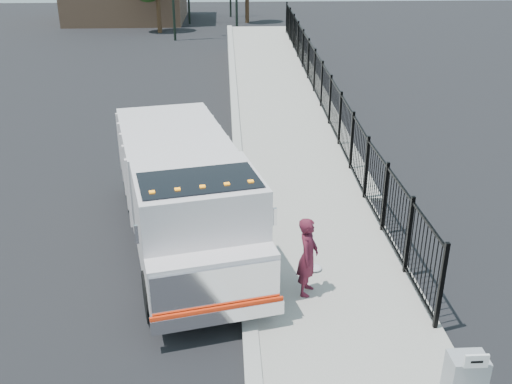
{
  "coord_description": "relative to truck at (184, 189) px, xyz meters",
  "views": [
    {
      "loc": [
        -0.37,
        -10.73,
        6.97
      ],
      "look_at": [
        0.33,
        2.0,
        1.26
      ],
      "focal_mm": 40.0,
      "sensor_mm": 36.0,
      "label": 1
    }
  ],
  "objects": [
    {
      "name": "debris",
      "position": [
        2.94,
        -1.47,
        -1.36
      ],
      "size": [
        0.35,
        0.35,
        0.09
      ],
      "primitive_type": "ellipsoid",
      "color": "silver",
      "rests_on": "sidewalk"
    },
    {
      "name": "sidewalk",
      "position": [
        3.33,
        -3.67,
        -1.47
      ],
      "size": [
        3.55,
        12.0,
        0.12
      ],
      "primitive_type": "cube",
      "color": "#9E998E",
      "rests_on": "ground"
    },
    {
      "name": "worker",
      "position": [
        2.65,
        -2.35,
        -0.54
      ],
      "size": [
        0.6,
        0.73,
        1.73
      ],
      "primitive_type": "imported",
      "rotation": [
        0.0,
        0.0,
        1.22
      ],
      "color": "#551727",
      "rests_on": "sidewalk"
    },
    {
      "name": "ramp",
      "position": [
        3.53,
        14.33,
        -1.53
      ],
      "size": [
        3.95,
        24.06,
        3.19
      ],
      "primitive_type": "cube",
      "rotation": [
        0.06,
        0.0,
        0.0
      ],
      "color": "#9E998E",
      "rests_on": "ground"
    },
    {
      "name": "arrow_sign",
      "position": [
        4.51,
        -6.19,
        -0.05
      ],
      "size": [
        0.35,
        0.04,
        0.22
      ],
      "primitive_type": "cube",
      "color": "white",
      "rests_on": "utility_cabinet"
    },
    {
      "name": "ground",
      "position": [
        1.41,
        -1.67,
        -1.53
      ],
      "size": [
        120.0,
        120.0,
        0.0
      ],
      "primitive_type": "plane",
      "color": "black",
      "rests_on": "ground"
    },
    {
      "name": "iron_fence",
      "position": [
        4.96,
        10.33,
        -0.63
      ],
      "size": [
        0.1,
        28.0,
        1.8
      ],
      "primitive_type": "cube",
      "color": "black",
      "rests_on": "ground"
    },
    {
      "name": "truck",
      "position": [
        0.0,
        0.0,
        0.0
      ],
      "size": [
        4.17,
        8.28,
        2.71
      ],
      "rotation": [
        0.0,
        0.0,
        0.22
      ],
      "color": "black",
      "rests_on": "ground"
    },
    {
      "name": "curb",
      "position": [
        1.41,
        -3.67,
        -1.45
      ],
      "size": [
        0.3,
        12.0,
        0.16
      ],
      "primitive_type": "cube",
      "color": "#ADAAA3",
      "rests_on": "ground"
    }
  ]
}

